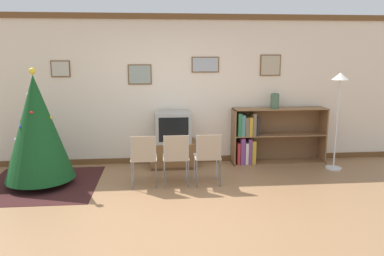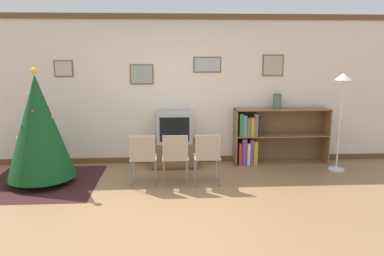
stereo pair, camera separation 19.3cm
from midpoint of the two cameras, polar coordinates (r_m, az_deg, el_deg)
name	(u,v)px [view 2 (the right image)]	position (r m, az deg, el deg)	size (l,w,h in m)	color
ground_plane	(174,211)	(4.98, -1.69, -12.58)	(24.00, 24.00, 0.00)	#936B47
wall_back	(172,90)	(6.88, -2.33, 5.79)	(8.54, 0.11, 2.70)	silver
area_rug	(43,183)	(6.40, -20.92, -7.80)	(1.73, 1.73, 0.01)	#381919
christmas_tree	(39,127)	(6.17, -21.52, 0.13)	(1.04, 1.04, 1.80)	maroon
tv_console	(175,154)	(6.77, -1.85, -3.95)	(0.83, 0.51, 0.46)	brown
television	(174,127)	(6.65, -1.87, 0.19)	(0.62, 0.50, 0.54)	#9E9E99
folding_chair_left	(143,157)	(5.74, -6.51, -4.37)	(0.40, 0.40, 0.82)	tan
folding_chair_center	(175,156)	(5.73, -1.58, -4.32)	(0.40, 0.40, 0.82)	tan
folding_chair_right	(207,156)	(5.77, 3.31, -4.23)	(0.40, 0.40, 0.82)	tan
bookshelf	(264,137)	(7.03, 11.76, -1.29)	(1.72, 0.36, 1.03)	olive
vase	(277,101)	(6.96, 13.61, 4.02)	(0.15, 0.15, 0.28)	#47664C
standing_lamp	(342,96)	(6.85, 22.62, 4.47)	(0.28, 0.28, 1.69)	silver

